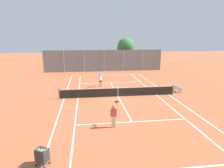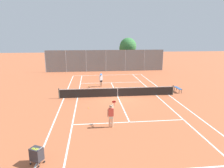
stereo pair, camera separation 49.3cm
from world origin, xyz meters
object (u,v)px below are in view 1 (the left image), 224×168
Objects in this scene: tennis_net at (118,92)px; courtside_bench at (177,88)px; player_near_side at (114,114)px; loose_tennis_ball_2 at (88,86)px; loose_tennis_ball_3 at (90,108)px; ball_cart at (42,155)px; loose_tennis_ball_1 at (89,85)px; tree_behind_left at (125,47)px; player_far_left at (101,79)px; loose_tennis_ball_4 at (88,87)px; loose_tennis_ball_5 at (132,87)px; loose_tennis_ball_0 at (95,84)px.

tennis_net is 7.10m from courtside_bench.
loose_tennis_ball_2 is (-1.65, 11.90, -0.89)m from player_near_side.
ball_cart is at bearing -108.00° from loose_tennis_ball_3.
loose_tennis_ball_1 is 1.00× the size of loose_tennis_ball_3.
ball_cart is 7.94m from loose_tennis_ball_3.
player_near_side reaches higher than loose_tennis_ball_1.
ball_cart is at bearing -108.49° from tree_behind_left.
loose_tennis_ball_3 is at bearing -101.43° from player_far_left.
loose_tennis_ball_4 is 0.01× the size of tree_behind_left.
player_far_left is at bearing 171.52° from loose_tennis_ball_5.
tree_behind_left is at bearing 61.76° from loose_tennis_ball_2.
tree_behind_left reaches higher than player_far_left.
loose_tennis_ball_5 is (4.60, -1.75, 0.00)m from loose_tennis_ball_0.
player_far_left is 1.82m from loose_tennis_ball_4.
ball_cart is (-5.46, -10.72, 0.02)m from tennis_net.
tree_behind_left is at bearing 63.57° from loose_tennis_ball_0.
player_near_side is (-1.43, -7.05, 0.42)m from tennis_net.
courtside_bench is at bearing -21.14° from player_far_left.
loose_tennis_ball_0 is (-2.17, 5.55, -0.48)m from tennis_net.
courtside_bench is at bearing -18.40° from loose_tennis_ball_4.
ball_cart is 0.16× the size of tree_behind_left.
loose_tennis_ball_4 is at bearing 161.60° from courtside_bench.
loose_tennis_ball_5 is 0.04× the size of courtside_bench.
tennis_net is 181.82× the size of loose_tennis_ball_4.
loose_tennis_ball_1 and loose_tennis_ball_5 have the same top height.
player_far_left is 1.18× the size of courtside_bench.
courtside_bench is 0.26× the size of tree_behind_left.
player_near_side is at bearing -82.96° from loose_tennis_ball_1.
loose_tennis_ball_4 is (-0.06, 7.64, 0.00)m from loose_tennis_ball_3.
loose_tennis_ball_0 is 1.00× the size of loose_tennis_ball_1.
player_far_left is at bearing 78.57° from loose_tennis_ball_3.
tree_behind_left reaches higher than courtside_bench.
loose_tennis_ball_1 is at bearing 81.15° from ball_cart.
ball_cart is 14.58× the size of loose_tennis_ball_4.
tree_behind_left reaches higher than player_near_side.
player_near_side is 11.56m from loose_tennis_ball_5.
loose_tennis_ball_2 is 10.77m from courtside_bench.
player_far_left is 7.77m from loose_tennis_ball_3.
loose_tennis_ball_0 is at bearing 159.20° from loose_tennis_ball_5.
loose_tennis_ball_2 is at bearing 90.47° from loose_tennis_ball_3.
ball_cart is 17.19m from courtside_bench.
loose_tennis_ball_5 is (2.43, 3.81, -0.48)m from tennis_net.
loose_tennis_ball_0 is 8.77m from loose_tennis_ball_3.
tennis_net is 19.61m from tree_behind_left.
tennis_net is 181.82× the size of loose_tennis_ball_2.
courtside_bench is (9.18, -4.45, 0.38)m from loose_tennis_ball_0.
loose_tennis_ball_1 is at bearing 97.04° from player_near_side.
tree_behind_left reaches higher than tennis_net.
player_far_left is at bearing 90.25° from player_near_side.
loose_tennis_ball_4 is 1.00× the size of loose_tennis_ball_5.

